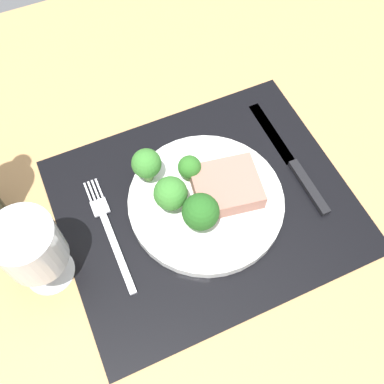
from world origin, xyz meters
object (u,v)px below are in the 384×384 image
steak (226,186)px  knife (294,165)px  plate (206,202)px  wine_glass (31,248)px  fork (110,232)px

steak → knife: size_ratio=0.41×
plate → wine_glass: size_ratio=1.74×
plate → knife: (15.48, 0.53, -0.50)cm
fork → plate: bearing=-8.6°
plate → steak: 3.88cm
wine_glass → knife: bearing=1.8°
knife → wine_glass: bearing=-178.4°
knife → steak: bearing=-178.4°
steak → wine_glass: wine_glass is taller
steak → fork: (-17.85, 1.26, -2.74)cm
steak → knife: (12.28, 0.37, -2.69)cm
fork → knife: bearing=-4.8°
plate → knife: size_ratio=1.00×
plate → wine_glass: bearing=-178.4°
plate → knife: plate is taller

